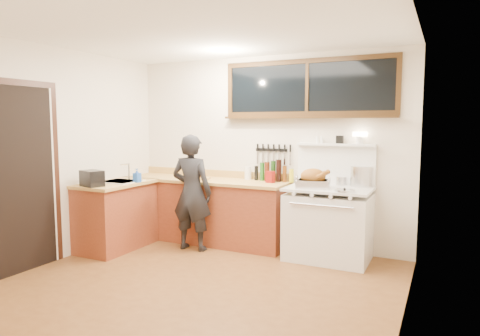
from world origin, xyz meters
The scene contains 20 objects.
ground_plane centered at (0.00, 0.00, -0.01)m, with size 4.00×3.50×0.02m, color brown.
room_shell centered at (0.00, 0.00, 1.65)m, with size 4.10×3.60×2.65m.
counter_back centered at (-0.80, 1.45, 0.45)m, with size 2.44×0.64×1.00m.
counter_left centered at (-1.70, 0.62, 0.45)m, with size 0.64×1.09×0.90m.
sink_unit centered at (-1.68, 0.70, 0.85)m, with size 0.50×0.45×0.37m.
vintage_stove centered at (1.00, 1.41, 0.47)m, with size 1.02×0.74×1.58m.
back_window centered at (0.60, 1.72, 2.06)m, with size 2.32×0.13×0.77m.
left_doorway centered at (-1.99, -0.55, 1.09)m, with size 0.02×1.04×2.17m.
knife_strip centered at (0.12, 1.73, 1.31)m, with size 0.52×0.03×0.28m.
man centered at (-0.74, 1.01, 0.77)m, with size 0.59×0.41×1.54m.
soap_bottle centered at (-1.43, 0.75, 0.99)m, with size 0.09×0.09×0.18m.
toaster centered at (-1.70, 0.21, 1.00)m, with size 0.33×0.27×0.20m.
cutting_board centered at (-0.89, 1.37, 0.95)m, with size 0.43×0.37×0.13m.
roast_turkey centered at (0.83, 1.30, 1.00)m, with size 0.44×0.37×0.24m.
stockpot centered at (1.33, 1.69, 1.03)m, with size 0.35×0.35×0.25m.
saucepan centered at (1.08, 1.70, 0.95)m, with size 0.14×0.26×0.11m.
pot_lid centered at (1.24, 1.17, 0.91)m, with size 0.29×0.29×0.04m.
coffee_tin centered at (0.19, 1.49, 0.98)m, with size 0.12×0.10×0.15m.
pitcher centered at (-0.22, 1.65, 0.99)m, with size 0.13×0.13×0.18m.
bottle_cluster centered at (0.17, 1.63, 1.03)m, with size 0.57×0.07×0.30m.
Camera 1 is at (2.28, -3.74, 1.69)m, focal length 32.00 mm.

